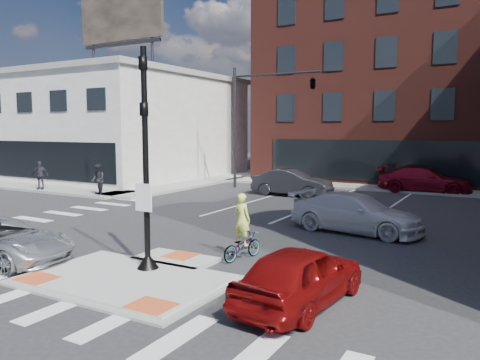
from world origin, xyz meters
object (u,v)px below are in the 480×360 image
Objects in this scene: cyclist at (242,237)px; pedestrian_b at (40,175)px; bg_car_dark at (292,183)px; bg_car_red at (424,180)px; white_pickup at (356,213)px; red_sedan at (300,275)px; pedestrian_a at (98,180)px.

cyclist is 20.07m from pedestrian_b.
cyclist is at bearing -162.73° from bg_car_dark.
white_pickup is at bearing 175.28° from bg_car_red.
cyclist is at bearing 168.42° from white_pickup.
bg_car_dark is at bearing -60.34° from red_sedan.
bg_car_red reaches higher than white_pickup.
pedestrian_b is (-14.57, -6.21, 0.27)m from bg_car_dark.
pedestrian_b reaches higher than bg_car_dark.
bg_car_dark reaches higher than white_pickup.
pedestrian_a is 0.99× the size of pedestrian_b.
white_pickup is (-1.04, 8.10, 0.05)m from red_sedan.
bg_car_red is at bearing 5.20° from white_pickup.
white_pickup is 1.08× the size of bg_car_dark.
bg_car_dark is 2.67× the size of pedestrian_a.
cyclist is (4.16, -13.41, -0.09)m from bg_car_dark.
cyclist is 1.15× the size of pedestrian_a.
pedestrian_b is (-21.68, 9.78, 0.36)m from red_sedan.
pedestrian_b is (-5.09, 0.00, 0.01)m from pedestrian_a.
white_pickup is at bearing -77.02° from red_sedan.
pedestrian_b is at bearing 116.13° from bg_car_red.
white_pickup is 9.96m from bg_car_dark.
bg_car_dark is at bearing 126.28° from bg_car_red.
pedestrian_b is at bearing 113.11° from bg_car_dark.
white_pickup is 5.83m from cyclist.
pedestrian_a is at bearing 123.27° from bg_car_dark.
pedestrian_a reaches higher than red_sedan.
bg_car_red is at bearing -82.98° from red_sedan.
cyclist is (-1.91, -5.51, -0.05)m from white_pickup.
white_pickup is 2.50× the size of cyclist.
bg_car_dark is 11.33m from pedestrian_a.
cyclist reaches higher than bg_car_dark.
cyclist is (-2.95, 2.58, -0.00)m from red_sedan.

